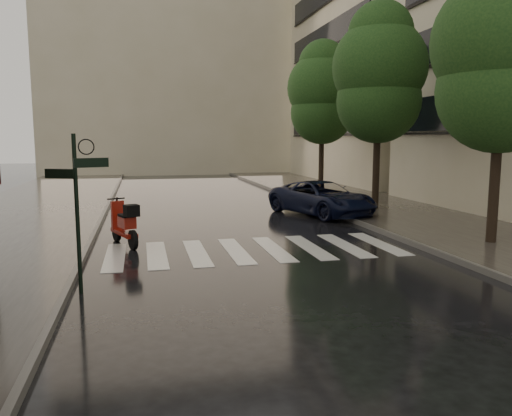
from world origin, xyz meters
name	(u,v)px	position (x,y,z in m)	size (l,w,h in m)	color
ground	(145,350)	(0.00, 0.00, 0.00)	(120.00, 120.00, 0.00)	black
sidewalk_near	(12,222)	(-4.50, 12.00, 0.06)	(6.00, 60.00, 0.12)	#38332D
sidewalk_far	(391,209)	(10.25, 12.00, 0.06)	(5.50, 60.00, 0.12)	#38332D
curb_near	(102,219)	(-1.45, 12.00, 0.07)	(0.12, 60.00, 0.16)	#595651
curb_far	(329,211)	(7.45, 12.00, 0.07)	(0.12, 60.00, 0.16)	#595651
crosswalk	(255,250)	(2.98, 6.00, 0.01)	(7.85, 3.20, 0.01)	silver
signpost	(77,201)	(-1.19, 3.00, 1.83)	(1.17, 0.29, 3.10)	black
haussmann_far	(380,48)	(16.50, 26.00, 9.25)	(8.00, 16.00, 18.50)	#BEB491
backdrop_building	(173,57)	(3.00, 38.00, 10.00)	(22.00, 6.00, 20.00)	#BEB491
tree_near	(503,52)	(9.60, 5.00, 5.32)	(3.80, 3.80, 7.99)	black
tree_mid	(379,74)	(9.50, 12.00, 5.59)	(3.80, 3.80, 8.34)	black
tree_far	(322,93)	(9.70, 19.00, 5.46)	(3.80, 3.80, 8.16)	black
scooter	(125,225)	(-0.47, 7.36, 0.60)	(0.94, 1.88, 1.29)	black
parked_car	(322,198)	(7.00, 11.61, 0.67)	(2.22, 4.82, 1.34)	black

